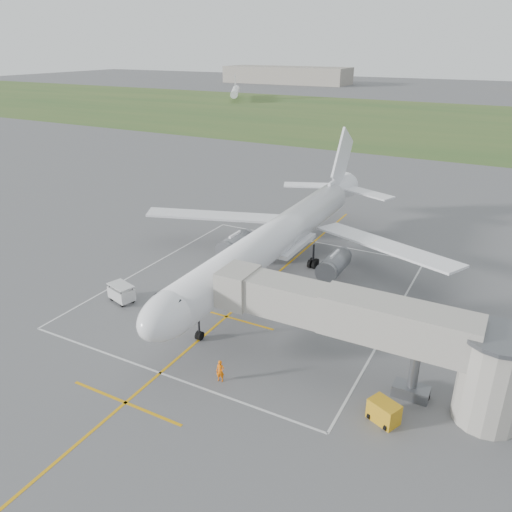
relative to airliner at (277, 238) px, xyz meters
The scene contains 11 objects.
ground 4.46m from the airliner, 90.00° to the right, with size 700.00×700.00×0.00m, color #4E4E50.
grass_strip 129.32m from the airliner, 90.00° to the left, with size 700.00×120.00×0.02m, color #375927.
apron_markings 7.90m from the airliner, 90.00° to the right, with size 28.20×60.00×0.01m.
airliner is the anchor object (origin of this frame).
jet_bridge 21.22m from the airliner, 42.19° to the right, with size 23.40×5.00×7.20m.
gpu_unit 24.79m from the airliner, 46.45° to the right, with size 2.40×2.07×1.53m.
baggage_cart 17.34m from the airliner, 129.43° to the right, with size 3.02×2.29×1.86m.
ramp_worker_nose 20.19m from the airliner, 76.30° to the right, with size 0.65×0.43×1.78m, color #FF6C08.
ramp_worker_wing 5.25m from the airliner, 149.59° to the left, with size 0.76×0.59×1.57m, color #F16107.
distant_hangars 264.94m from the airliner, 93.50° to the left, with size 345.00×49.00×12.00m.
distant_aircraft 174.53m from the airliner, 89.93° to the left, with size 215.97×60.63×8.85m.
Camera 1 is at (22.04, -45.02, 23.97)m, focal length 35.00 mm.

